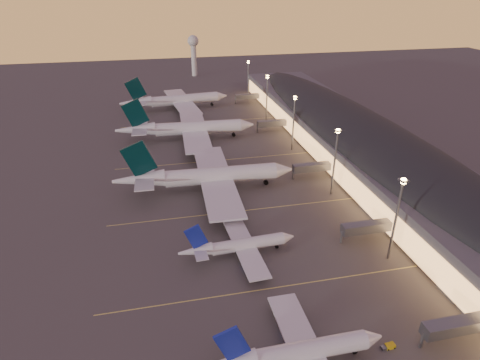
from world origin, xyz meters
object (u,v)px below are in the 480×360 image
object	(u,v)px
baggage_tug_b	(388,346)
airliner_wide_mid	(187,129)
airliner_narrow_north	(238,246)
radar_tower	(193,49)
airliner_wide_near	(206,176)
airliner_narrow_south	(296,352)
airliner_wide_far	(176,100)

from	to	relation	value
baggage_tug_b	airliner_wide_mid	bearing A→B (deg)	98.64
baggage_tug_b	airliner_narrow_north	bearing A→B (deg)	118.63
airliner_narrow_north	radar_tower	xyz separation A→B (m)	(16.02, 249.05, 18.67)
airliner_wide_near	airliner_wide_mid	world-z (taller)	airliner_wide_mid
airliner_narrow_south	airliner_narrow_north	world-z (taller)	airliner_narrow_south
airliner_narrow_north	airliner_wide_mid	world-z (taller)	airliner_wide_mid
radar_tower	baggage_tug_b	size ratio (longest dim) A/B	9.97
airliner_narrow_south	baggage_tug_b	distance (m)	21.50
baggage_tug_b	airliner_wide_near	bearing A→B (deg)	105.43
airliner_wide_far	airliner_narrow_north	bearing A→B (deg)	-94.46
airliner_narrow_north	baggage_tug_b	bearing A→B (deg)	-60.63
airliner_narrow_north	airliner_wide_near	size ratio (longest dim) A/B	0.51
airliner_narrow_north	airliner_wide_far	bearing A→B (deg)	89.52
airliner_narrow_north	airliner_narrow_south	bearing A→B (deg)	-87.41
airliner_narrow_south	baggage_tug_b	bearing A→B (deg)	-0.95
airliner_wide_near	airliner_wide_far	world-z (taller)	airliner_wide_near
airliner_narrow_north	airliner_wide_far	distance (m)	153.63
airliner_narrow_south	airliner_wide_near	size ratio (longest dim) A/B	0.57
airliner_narrow_north	radar_tower	size ratio (longest dim) A/B	1.07
airliner_wide_mid	baggage_tug_b	world-z (taller)	airliner_wide_mid
airliner_wide_far	baggage_tug_b	size ratio (longest dim) A/B	20.55
airliner_wide_mid	airliner_wide_far	size ratio (longest dim) A/B	1.03
airliner_wide_mid	airliner_wide_far	distance (m)	54.76
airliner_wide_far	baggage_tug_b	distance (m)	195.76
airliner_narrow_north	airliner_wide_near	xyz separation A→B (m)	(-3.41, 42.47, 2.41)
airliner_wide_near	radar_tower	world-z (taller)	radar_tower
airliner_wide_mid	baggage_tug_b	xyz separation A→B (m)	(30.27, -138.36, -5.24)
airliner_narrow_south	airliner_wide_mid	world-z (taller)	airliner_wide_mid
airliner_narrow_south	airliner_wide_far	bearing A→B (deg)	93.00
airliner_wide_near	radar_tower	distance (m)	208.12
airliner_wide_far	baggage_tug_b	world-z (taller)	airliner_wide_far
airliner_wide_near	radar_tower	xyz separation A→B (m)	(19.43, 206.58, 16.26)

